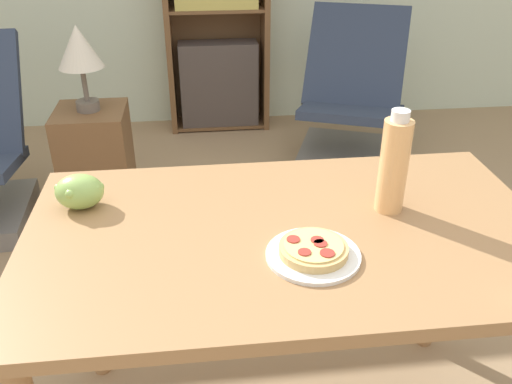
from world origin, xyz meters
TOP-DOWN VIEW (x-y plane):
  - dining_table at (0.14, -0.07)m, footprint 1.30×0.75m
  - pizza_on_plate at (0.18, -0.19)m, footprint 0.22×0.22m
  - grape_bunch at (-0.38, 0.10)m, footprint 0.13×0.10m
  - drink_bottle at (0.41, -0.00)m, footprint 0.07×0.07m
  - lounge_chair_far at (0.84, 1.81)m, footprint 0.78×0.92m
  - bookshelf at (0.09, 2.47)m, footprint 0.67×0.26m
  - side_table at (-0.59, 1.38)m, footprint 0.34×0.34m
  - table_lamp at (-0.59, 1.38)m, footprint 0.21×0.21m

SIDE VIEW (x-z plane):
  - side_table at x=-0.59m, z-range 0.00..0.55m
  - lounge_chair_far at x=0.84m, z-range -0.15..0.73m
  - dining_table at x=0.14m, z-range 0.27..1.02m
  - bookshelf at x=0.09m, z-range -0.07..1.54m
  - pizza_on_plate at x=0.18m, z-range 0.75..0.79m
  - grape_bunch at x=-0.38m, z-range 0.75..0.84m
  - table_lamp at x=-0.59m, z-range 0.63..1.04m
  - drink_bottle at x=0.41m, z-range 0.74..1.02m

